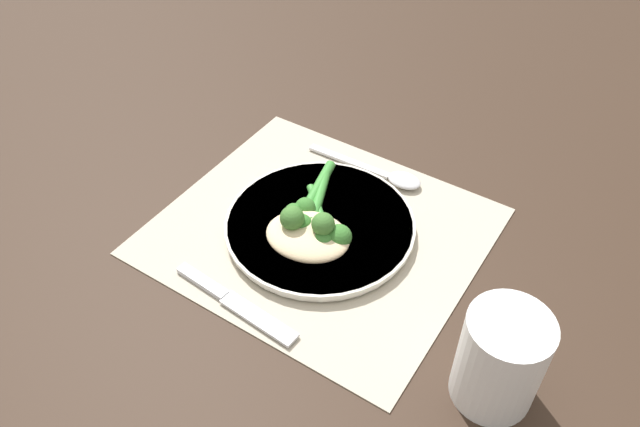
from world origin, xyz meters
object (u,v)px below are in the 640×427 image
at_px(broccoli_stalk_rear, 306,202).
at_px(knife, 233,301).
at_px(broccoli_stalk_left, 330,234).
at_px(broccoli_stalk_front, 309,216).
at_px(plate, 320,225).
at_px(water_glass, 500,360).
at_px(chicken_fillet, 308,236).
at_px(spoon, 390,175).

height_order(broccoli_stalk_rear, knife, broccoli_stalk_rear).
bearing_deg(broccoli_stalk_left, broccoli_stalk_front, -64.61).
bearing_deg(plate, broccoli_stalk_front, 42.04).
xyz_separation_m(knife, water_glass, (-0.29, -0.06, 0.05)).
bearing_deg(broccoli_stalk_rear, plate, 144.11).
height_order(chicken_fillet, water_glass, water_glass).
height_order(plate, broccoli_stalk_left, broccoli_stalk_left).
height_order(broccoli_stalk_left, knife, broccoli_stalk_left).
bearing_deg(broccoli_stalk_left, plate, -84.55).
height_order(plate, chicken_fillet, chicken_fillet).
relative_size(knife, water_glass, 1.56).
bearing_deg(broccoli_stalk_rear, broccoli_stalk_left, 136.35).
bearing_deg(broccoli_stalk_rear, broccoli_stalk_front, 116.55).
bearing_deg(water_glass, plate, -19.75).
distance_m(plate, knife, 0.16).
relative_size(broccoli_stalk_left, broccoli_stalk_front, 0.81).
xyz_separation_m(plate, broccoli_stalk_left, (-0.03, 0.02, 0.02)).
relative_size(knife, spoon, 0.99).
bearing_deg(broccoli_stalk_left, water_glass, 115.75).
xyz_separation_m(broccoli_stalk_front, spoon, (-0.04, -0.15, -0.02)).
bearing_deg(spoon, water_glass, 44.63).
bearing_deg(broccoli_stalk_front, broccoli_stalk_left, 140.35).
height_order(chicken_fillet, spoon, chicken_fillet).
bearing_deg(water_glass, broccoli_stalk_front, -17.25).
bearing_deg(plate, knife, 82.76).
xyz_separation_m(chicken_fillet, broccoli_stalk_left, (-0.02, -0.02, 0.00)).
relative_size(broccoli_stalk_rear, knife, 0.71).
distance_m(spoon, water_glass, 0.35).
distance_m(broccoli_stalk_front, broccoli_stalk_rear, 0.03).
distance_m(chicken_fillet, water_glass, 0.27).
relative_size(plate, broccoli_stalk_left, 2.30).
bearing_deg(broccoli_stalk_left, broccoli_stalk_rear, -77.93).
bearing_deg(chicken_fillet, broccoli_stalk_left, -143.18).
height_order(plate, knife, plate).
xyz_separation_m(broccoli_stalk_front, broccoli_stalk_rear, (0.02, -0.02, -0.00)).
bearing_deg(broccoli_stalk_front, plate, -160.06).
xyz_separation_m(plate, broccoli_stalk_front, (0.01, 0.01, 0.02)).
bearing_deg(spoon, broccoli_stalk_front, -15.52).
bearing_deg(knife, broccoli_stalk_left, 163.85).
distance_m(broccoli_stalk_front, knife, 0.15).
bearing_deg(chicken_fillet, knife, 76.77).
relative_size(broccoli_stalk_rear, water_glass, 1.11).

